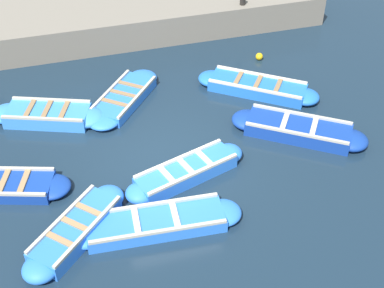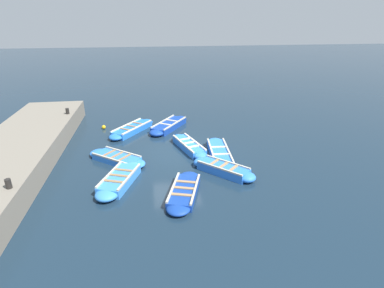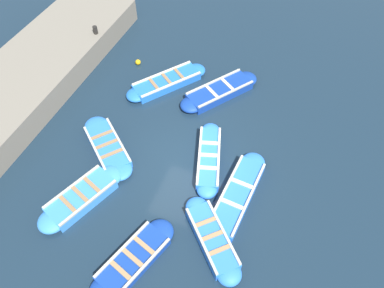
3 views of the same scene
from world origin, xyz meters
name	(u,v)px [view 1 (image 1 of 3)]	position (x,y,z in m)	size (l,w,h in m)	color
ground_plane	(166,161)	(0.00, 0.00, 0.00)	(120.00, 120.00, 0.00)	#162838
boat_stern_in	(5,186)	(0.04, 4.00, 0.15)	(1.81, 3.34, 0.35)	navy
boat_far_corner	(156,223)	(-2.16, 0.75, 0.16)	(1.14, 4.02, 0.38)	blue
boat_inner_gap	(257,87)	(2.34, -3.46, 0.18)	(2.90, 3.54, 0.41)	blue
boat_bow_out	(186,172)	(-0.74, -0.35, 0.19)	(1.69, 3.40, 0.43)	blue
boat_alongside	(76,230)	(-1.91, 2.50, 0.20)	(2.75, 2.75, 0.45)	blue
boat_tucked	(298,130)	(0.06, -3.76, 0.19)	(2.86, 3.59, 0.44)	navy
boat_centre	(124,98)	(2.94, 0.54, 0.15)	(3.15, 2.80, 0.36)	blue
boat_outer_right	(48,115)	(2.63, 2.77, 0.19)	(1.99, 3.37, 0.44)	#3884E0
quay_wall	(114,16)	(7.61, 0.00, 0.52)	(3.60, 14.83, 1.05)	slate
bollard_north	(243,0)	(6.16, -4.33, 1.22)	(0.20, 0.20, 0.35)	black
buoy_orange_near	(259,56)	(4.13, -4.24, 0.12)	(0.24, 0.24, 0.24)	#EAB214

